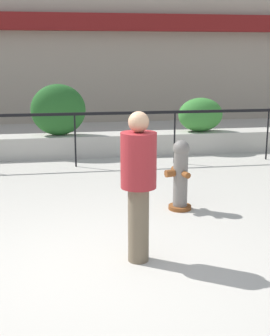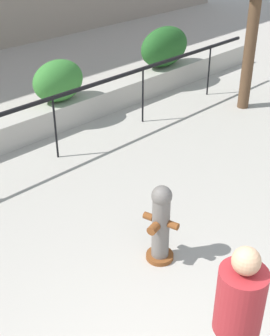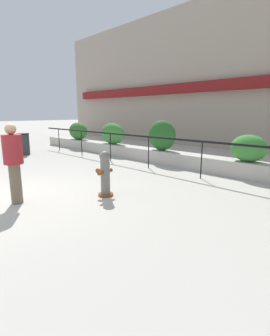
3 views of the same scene
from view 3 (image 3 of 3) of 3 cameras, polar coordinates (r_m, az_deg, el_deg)
The scene contains 11 objects.
ground_plane at distance 6.81m, azimuth -26.54°, elevation -5.98°, with size 120.00×120.00×0.00m, color #B2ADA3.
building_facade at distance 15.34m, azimuth 22.47°, elevation 18.73°, with size 30.00×1.36×8.00m.
planter_wall_low at distance 10.19m, azimuth 7.16°, elevation 2.27°, with size 18.00×0.70×0.50m, color #B7B2A8.
fence_railing_segment at distance 9.26m, azimuth 3.00°, elevation 6.17°, with size 15.00×0.05×1.15m.
hedge_bush_0 at distance 14.84m, azimuth -12.29°, elevation 7.87°, with size 1.45×0.70×0.93m, color #2D6B28.
hedge_bush_1 at distance 12.44m, azimuth -4.95°, elevation 7.49°, with size 1.54×0.60×0.98m, color #387F33.
hedge_bush_2 at distance 10.29m, azimuth 5.85°, elevation 7.09°, with size 1.25×0.63×1.17m, color #235B23.
hedge_bush_3 at distance 8.56m, azimuth 23.49°, elevation 3.97°, with size 1.09×0.70×0.81m, color #387F33.
fire_hydrant at distance 6.20m, azimuth -6.54°, elevation -1.13°, with size 0.47×0.48×1.08m.
pedestrian at distance 6.13m, azimuth -24.96°, elevation 1.82°, with size 0.46×0.46×1.73m.
trash_bin at distance 13.38m, azimuth -23.08°, elevation 4.82°, with size 0.55×0.55×1.01m.
Camera 3 is at (6.25, -1.87, 1.95)m, focal length 28.00 mm.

